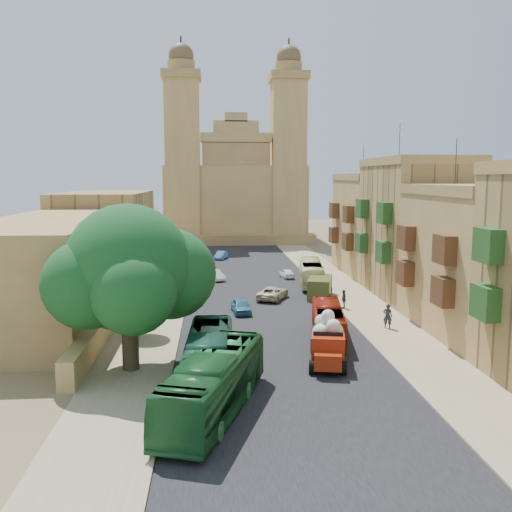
{
  "coord_description": "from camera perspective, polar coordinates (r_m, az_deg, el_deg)",
  "views": [
    {
      "loc": [
        -4.36,
        -30.66,
        11.79
      ],
      "look_at": [
        0.0,
        26.0,
        4.0
      ],
      "focal_mm": 40.0,
      "sensor_mm": 36.0,
      "label": 1
    }
  ],
  "objects": [
    {
      "name": "townhouse_c",
      "position": [
        59.46,
        15.61,
        2.81
      ],
      "size": [
        9.0,
        14.0,
        17.4
      ],
      "color": "#AC874E",
      "rests_on": "ground"
    },
    {
      "name": "street_tree_a",
      "position": [
        43.85,
        -11.73,
        -3.42
      ],
      "size": [
        3.28,
        3.28,
        5.05
      ],
      "color": "#392C1C",
      "rests_on": "ground"
    },
    {
      "name": "ground",
      "position": [
        33.14,
        3.54,
        -13.05
      ],
      "size": [
        260.0,
        260.0,
        0.0
      ],
      "primitive_type": "plane",
      "color": "brown"
    },
    {
      "name": "street_tree_c",
      "position": [
        67.48,
        -9.16,
        0.21
      ],
      "size": [
        2.91,
        2.91,
        4.47
      ],
      "color": "#392C1C",
      "rests_on": "ground"
    },
    {
      "name": "pedestrian_c",
      "position": [
        52.53,
        8.77,
        -4.29
      ],
      "size": [
        0.55,
        1.06,
        1.73
      ],
      "primitive_type": "imported",
      "rotation": [
        0.0,
        0.0,
        4.59
      ],
      "color": "#383739",
      "rests_on": "ground"
    },
    {
      "name": "bus_cream_east",
      "position": [
        63.34,
        5.54,
        -1.68
      ],
      "size": [
        3.56,
        10.2,
        2.78
      ],
      "primitive_type": "imported",
      "rotation": [
        0.0,
        0.0,
        3.02
      ],
      "color": "#FCF8B5",
      "rests_on": "ground"
    },
    {
      "name": "street_tree_b",
      "position": [
        55.59,
        -10.17,
        -1.01
      ],
      "size": [
        3.29,
        3.29,
        5.06
      ],
      "color": "#392C1C",
      "rests_on": "ground"
    },
    {
      "name": "sidewalk_east",
      "position": [
        63.33,
        8.33,
        -3.0
      ],
      "size": [
        5.0,
        140.0,
        0.01
      ],
      "primitive_type": "cube",
      "color": "#978563",
      "rests_on": "ground"
    },
    {
      "name": "car_blue_a",
      "position": [
        50.26,
        -1.51,
        -5.02
      ],
      "size": [
        1.83,
        3.84,
        1.27
      ],
      "primitive_type": "imported",
      "rotation": [
        0.0,
        0.0,
        0.09
      ],
      "color": "teal",
      "rests_on": "ground"
    },
    {
      "name": "townhouse_d",
      "position": [
        72.78,
        11.84,
        3.2
      ],
      "size": [
        9.0,
        14.0,
        15.9
      ],
      "color": "#A27F49",
      "rests_on": "ground"
    },
    {
      "name": "car_white_a",
      "position": [
        66.38,
        -4.18,
        -1.91
      ],
      "size": [
        2.73,
        3.9,
        1.22
      ],
      "primitive_type": "imported",
      "rotation": [
        0.0,
        0.0,
        0.44
      ],
      "color": "white",
      "rests_on": "ground"
    },
    {
      "name": "car_dkblue",
      "position": [
        71.19,
        -4.86,
        -1.29
      ],
      "size": [
        2.34,
        4.19,
        1.15
      ],
      "primitive_type": "imported",
      "rotation": [
        0.0,
        0.0,
        -0.19
      ],
      "color": "#191845",
      "rests_on": "ground"
    },
    {
      "name": "car_cream",
      "position": [
        55.86,
        1.69,
        -3.71
      ],
      "size": [
        3.84,
        5.1,
        1.29
      ],
      "primitive_type": "imported",
      "rotation": [
        0.0,
        0.0,
        2.72
      ],
      "color": "beige",
      "rests_on": "ground"
    },
    {
      "name": "kerb_west",
      "position": [
        61.84,
        -6.78,
        -3.18
      ],
      "size": [
        0.25,
        140.0,
        0.12
      ],
      "primitive_type": "cube",
      "color": "#978563",
      "rests_on": "ground"
    },
    {
      "name": "red_truck",
      "position": [
        37.07,
        7.19,
        -8.44
      ],
      "size": [
        3.2,
        5.96,
        3.32
      ],
      "color": "#96230B",
      "rests_on": "ground"
    },
    {
      "name": "olive_pickup",
      "position": [
        57.06,
        6.42,
        -3.16
      ],
      "size": [
        3.31,
        5.25,
        2.01
      ],
      "color": "#444E1D",
      "rests_on": "ground"
    },
    {
      "name": "townhouse_b",
      "position": [
        46.75,
        21.39,
        -0.27
      ],
      "size": [
        9.0,
        14.0,
        14.9
      ],
      "color": "#A27F49",
      "rests_on": "ground"
    },
    {
      "name": "church",
      "position": [
        109.39,
        -2.13,
        6.61
      ],
      "size": [
        28.0,
        22.5,
        36.3
      ],
      "color": "#A27F49",
      "rests_on": "ground"
    },
    {
      "name": "bus_green_north",
      "position": [
        33.29,
        -4.74,
        -10.2
      ],
      "size": [
        3.0,
        10.99,
        3.03
      ],
      "primitive_type": "imported",
      "rotation": [
        0.0,
        0.0,
        -0.04
      ],
      "color": "#1C573D",
      "rests_on": "ground"
    },
    {
      "name": "street_tree_d",
      "position": [
        79.34,
        -8.45,
        1.48
      ],
      "size": [
        3.08,
        3.08,
        4.74
      ],
      "color": "#392C1C",
      "rests_on": "ground"
    },
    {
      "name": "west_wall",
      "position": [
        52.46,
        -13.27,
        -4.39
      ],
      "size": [
        1.0,
        40.0,
        1.8
      ],
      "primitive_type": "cube",
      "color": "#A27F49",
      "rests_on": "ground"
    },
    {
      "name": "bus_green_south",
      "position": [
        29.38,
        -4.23,
        -12.62
      ],
      "size": [
        5.91,
        11.38,
        3.1
      ],
      "primitive_type": "imported",
      "rotation": [
        0.0,
        0.0,
        -0.31
      ],
      "color": "#1C5D29",
      "rests_on": "ground"
    },
    {
      "name": "ficus_tree",
      "position": [
        35.5,
        -12.52,
        -1.63
      ],
      "size": [
        10.3,
        9.48,
        10.3
      ],
      "color": "#392C1C",
      "rests_on": "ground"
    },
    {
      "name": "car_white_b",
      "position": [
        67.96,
        3.06,
        -1.73
      ],
      "size": [
        1.81,
        3.34,
        1.08
      ],
      "primitive_type": "imported",
      "rotation": [
        0.0,
        0.0,
        3.32
      ],
      "color": "white",
      "rests_on": "ground"
    },
    {
      "name": "west_building_mid",
      "position": [
        76.2,
        -14.71,
        2.44
      ],
      "size": [
        10.0,
        22.0,
        10.0
      ],
      "primitive_type": "cube",
      "color": "#AC874E",
      "rests_on": "ground"
    },
    {
      "name": "west_building_low",
      "position": [
        51.11,
        -19.83,
        -1.2
      ],
      "size": [
        10.0,
        28.0,
        8.4
      ],
      "primitive_type": "cube",
      "color": "olive",
      "rests_on": "ground"
    },
    {
      "name": "bus_red_east",
      "position": [
        42.71,
        7.23,
        -6.55
      ],
      "size": [
        3.37,
        9.17,
        2.5
      ],
      "primitive_type": "imported",
      "rotation": [
        0.0,
        0.0,
        3.0
      ],
      "color": "#A5220E",
      "rests_on": "ground"
    },
    {
      "name": "kerb_east",
      "position": [
        62.82,
        6.1,
        -3.0
      ],
      "size": [
        0.25,
        140.0,
        0.12
      ],
      "primitive_type": "cube",
      "color": "#978563",
      "rests_on": "ground"
    },
    {
      "name": "pedestrian_a",
      "position": [
        46.38,
        13.03,
        -5.88
      ],
      "size": [
        0.85,
        0.72,
        1.96
      ],
      "primitive_type": "imported",
      "rotation": [
        0.0,
        0.0,
        2.71
      ],
      "color": "#25232A",
      "rests_on": "ground"
    },
    {
      "name": "road_surface",
      "position": [
        61.95,
        -0.28,
        -3.16
      ],
      "size": [
        14.0,
        140.0,
        0.01
      ],
      "primitive_type": "cube",
      "color": "black",
      "rests_on": "ground"
    },
    {
      "name": "car_blue_b",
      "position": [
        83.56,
        -3.52,
        0.08
      ],
      "size": [
        2.14,
        3.67,
        1.14
      ],
      "primitive_type": "imported",
      "rotation": [
        0.0,
        0.0,
        -0.28
      ],
      "color": "#4983CF",
      "rests_on": "ground"
    },
    {
      "name": "sidewalk_west",
      "position": [
        62.01,
        -9.09,
        -3.25
      ],
      "size": [
        5.0,
        140.0,
        0.01
      ],
      "primitive_type": "cube",
      "color": "#978563",
      "rests_on": "ground"
    }
  ]
}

